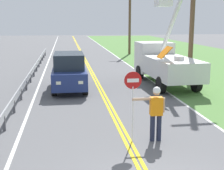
# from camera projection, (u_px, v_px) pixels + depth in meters

# --- Properties ---
(grass_verge_right) EXTENTS (16.00, 110.00, 0.01)m
(grass_verge_right) POSITION_uv_depth(u_px,v_px,m) (221.00, 65.00, 27.96)
(grass_verge_right) COLOR #517F3D
(grass_verge_right) RESTS_ON ground
(centerline_yellow_left) EXTENTS (0.11, 110.00, 0.01)m
(centerline_yellow_left) POSITION_uv_depth(u_px,v_px,m) (88.00, 68.00, 26.29)
(centerline_yellow_left) COLOR yellow
(centerline_yellow_left) RESTS_ON ground
(centerline_yellow_right) EXTENTS (0.11, 110.00, 0.01)m
(centerline_yellow_right) POSITION_uv_depth(u_px,v_px,m) (91.00, 68.00, 26.32)
(centerline_yellow_right) COLOR yellow
(centerline_yellow_right) RESTS_ON ground
(edge_line_right) EXTENTS (0.12, 110.00, 0.01)m
(edge_line_right) POSITION_uv_depth(u_px,v_px,m) (132.00, 67.00, 26.82)
(edge_line_right) COLOR silver
(edge_line_right) RESTS_ON ground
(edge_line_left) EXTENTS (0.12, 110.00, 0.01)m
(edge_line_left) POSITION_uv_depth(u_px,v_px,m) (45.00, 69.00, 25.79)
(edge_line_left) COLOR silver
(edge_line_left) RESTS_ON ground
(flagger_worker) EXTENTS (1.09, 0.25, 1.83)m
(flagger_worker) POSITION_uv_depth(u_px,v_px,m) (156.00, 110.00, 10.30)
(flagger_worker) COLOR #1E2338
(flagger_worker) RESTS_ON ground
(stop_sign_paddle) EXTENTS (0.56, 0.04, 2.33)m
(stop_sign_paddle) POSITION_uv_depth(u_px,v_px,m) (133.00, 91.00, 10.08)
(stop_sign_paddle) COLOR silver
(stop_sign_paddle) RESTS_ON ground
(utility_bucket_truck) EXTENTS (2.67, 6.89, 5.54)m
(utility_bucket_truck) POSITION_uv_depth(u_px,v_px,m) (164.00, 61.00, 19.69)
(utility_bucket_truck) COLOR silver
(utility_bucket_truck) RESTS_ON ground
(oncoming_suv_nearest) EXTENTS (1.94, 4.62, 2.10)m
(oncoming_suv_nearest) POSITION_uv_depth(u_px,v_px,m) (69.00, 71.00, 18.00)
(oncoming_suv_nearest) COLOR navy
(oncoming_suv_nearest) RESTS_ON ground
(utility_pole_near) EXTENTS (1.80, 0.28, 8.94)m
(utility_pole_near) POSITION_uv_depth(u_px,v_px,m) (193.00, 7.00, 18.55)
(utility_pole_near) COLOR brown
(utility_pole_near) RESTS_ON ground
(utility_pole_mid) EXTENTS (1.80, 0.28, 7.93)m
(utility_pole_mid) POSITION_uv_depth(u_px,v_px,m) (130.00, 18.00, 36.40)
(utility_pole_mid) COLOR brown
(utility_pole_mid) RESTS_ON ground
(guardrail_left_shoulder) EXTENTS (0.10, 32.00, 0.71)m
(guardrail_left_shoulder) POSITION_uv_depth(u_px,v_px,m) (32.00, 72.00, 21.31)
(guardrail_left_shoulder) COLOR #9EA0A3
(guardrail_left_shoulder) RESTS_ON ground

